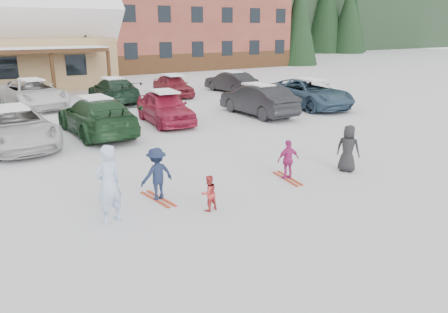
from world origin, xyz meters
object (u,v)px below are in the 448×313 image
bystander_dark (348,148)px  parked_car_5 (258,100)px  adult_skier (108,184)px  parked_car_10 (33,94)px  parked_car_12 (173,86)px  parked_car_3 (97,116)px  child_magenta (288,160)px  parked_car_4 (165,107)px  lamp_post (85,35)px  parked_car_2 (14,127)px  parked_car_13 (230,82)px  parked_car_11 (114,90)px  toddler_red (209,193)px  child_navy (157,174)px  parked_car_6 (309,93)px

bystander_dark → parked_car_5: size_ratio=0.31×
adult_skier → parked_car_10: (1.16, 16.88, -0.14)m
bystander_dark → parked_car_12: bystander_dark is taller
bystander_dark → parked_car_12: bearing=-35.7°
parked_car_5 → parked_car_3: bearing=-1.7°
child_magenta → parked_car_4: parked_car_4 is taller
lamp_post → parked_car_2: lamp_post is taller
child_magenta → parked_car_13: 18.18m
parked_car_10 → parked_car_11: size_ratio=1.14×
toddler_red → parked_car_3: size_ratio=0.17×
child_navy → parked_car_11: size_ratio=0.28×
parked_car_11 → parked_car_3: bearing=67.0°
adult_skier → parked_car_13: size_ratio=0.44×
parked_car_10 → parked_car_13: (12.63, -0.64, -0.09)m
parked_car_2 → toddler_red: bearing=-74.1°
toddler_red → parked_car_6: 15.30m
adult_skier → parked_car_11: (5.52, 16.26, -0.21)m
lamp_post → parked_car_2: (-7.18, -15.81, -3.02)m
adult_skier → parked_car_4: 10.81m
child_navy → child_magenta: bearing=164.3°
parked_car_2 → parked_car_4: (6.52, 0.80, 0.01)m
lamp_post → parked_car_6: size_ratio=1.20×
child_navy → parked_car_10: (-0.31, 16.19, 0.09)m
parked_car_2 → parked_car_5: size_ratio=1.13×
lamp_post → bystander_dark: lamp_post is taller
adult_skier → parked_car_3: 8.95m
parked_car_10 → parked_car_12: parked_car_10 is taller
parked_car_5 → parked_car_10: bearing=-42.7°
child_navy → parked_car_4: 9.50m
child_navy → parked_car_3: parked_car_3 is taller
parked_car_4 → toddler_red: bearing=-103.5°
bystander_dark → toddler_red: bearing=65.3°
parked_car_4 → parked_car_5: 4.87m
lamp_post → bystander_dark: bearing=-87.4°
adult_skier → parked_car_12: adult_skier is taller
lamp_post → parked_car_12: (3.25, -7.75, -3.07)m
toddler_red → parked_car_3: parked_car_3 is taller
child_magenta → parked_car_13: size_ratio=0.28×
parked_car_4 → parked_car_10: (-4.47, 7.65, 0.04)m
lamp_post → adult_skier: lamp_post is taller
parked_car_2 → parked_car_13: bearing=24.7°
adult_skier → parked_car_6: (14.24, 8.87, -0.15)m
parked_car_3 → parked_car_5: bearing=177.4°
toddler_red → parked_car_3: 9.29m
parked_car_11 → toddler_red: bearing=79.2°
bystander_dark → parked_car_13: size_ratio=0.35×
toddler_red → parked_car_3: bearing=-97.7°
child_navy → parked_car_13: child_navy is taller
child_navy → parked_car_11: parked_car_11 is taller
bystander_dark → parked_car_6: (6.83, 9.15, 0.04)m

